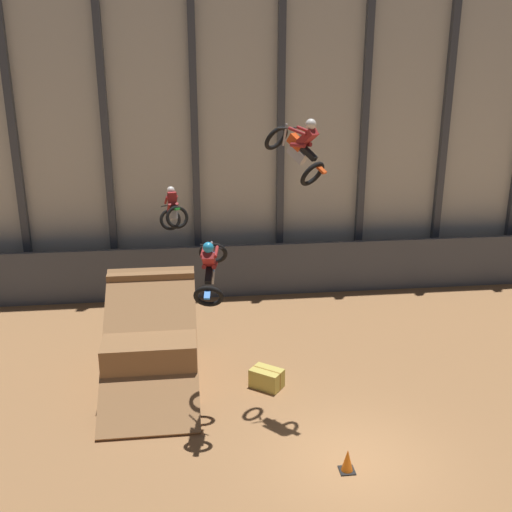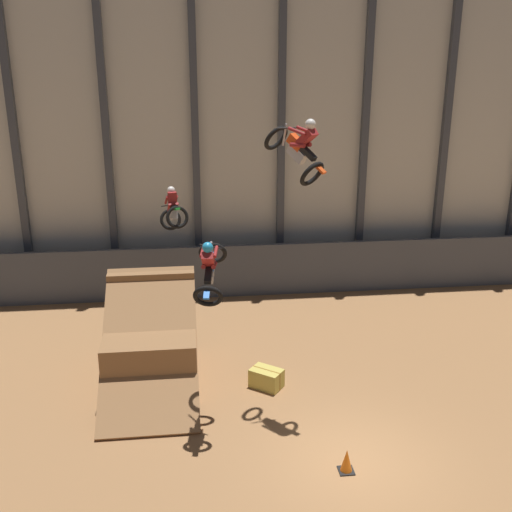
# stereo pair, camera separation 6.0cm
# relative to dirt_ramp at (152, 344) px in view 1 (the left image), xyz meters

# --- Properties ---
(ground_plane) EXTENTS (60.00, 60.00, 0.00)m
(ground_plane) POSITION_rel_dirt_ramp_xyz_m (4.97, -4.71, -1.05)
(ground_plane) COLOR #996B42
(arena_back_wall) EXTENTS (32.00, 0.40, 12.51)m
(arena_back_wall) POSITION_rel_dirt_ramp_xyz_m (4.97, 7.34, 5.21)
(arena_back_wall) COLOR beige
(arena_back_wall) RESTS_ON ground_plane
(lower_barrier) EXTENTS (31.36, 0.20, 2.13)m
(lower_barrier) POSITION_rel_dirt_ramp_xyz_m (4.97, 6.15, 0.01)
(lower_barrier) COLOR #474C56
(lower_barrier) RESTS_ON ground_plane
(dirt_ramp) EXTENTS (2.67, 4.78, 3.07)m
(dirt_ramp) POSITION_rel_dirt_ramp_xyz_m (0.00, 0.00, 0.00)
(dirt_ramp) COLOR olive
(dirt_ramp) RESTS_ON ground_plane
(rider_bike_left_air) EXTENTS (1.04, 1.77, 1.63)m
(rider_bike_left_air) POSITION_rel_dirt_ramp_xyz_m (0.72, 3.00, 3.31)
(rider_bike_left_air) COLOR black
(rider_bike_center_air) EXTENTS (0.98, 1.88, 1.69)m
(rider_bike_center_air) POSITION_rel_dirt_ramp_xyz_m (1.69, -2.68, 3.27)
(rider_bike_center_air) COLOR black
(rider_bike_right_air) EXTENTS (1.63, 1.74, 1.70)m
(rider_bike_right_air) POSITION_rel_dirt_ramp_xyz_m (3.95, -1.93, 6.03)
(rider_bike_right_air) COLOR black
(traffic_cone_near_ramp) EXTENTS (0.36, 0.36, 0.58)m
(traffic_cone_near_ramp) POSITION_rel_dirt_ramp_xyz_m (4.67, -5.05, -0.77)
(traffic_cone_near_ramp) COLOR black
(traffic_cone_near_ramp) RESTS_ON ground_plane
(hay_bale_trackside) EXTENTS (1.08, 1.02, 0.57)m
(hay_bale_trackside) POSITION_rel_dirt_ramp_xyz_m (3.32, -1.08, -0.77)
(hay_bale_trackside) COLOR #CCB751
(hay_bale_trackside) RESTS_ON ground_plane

